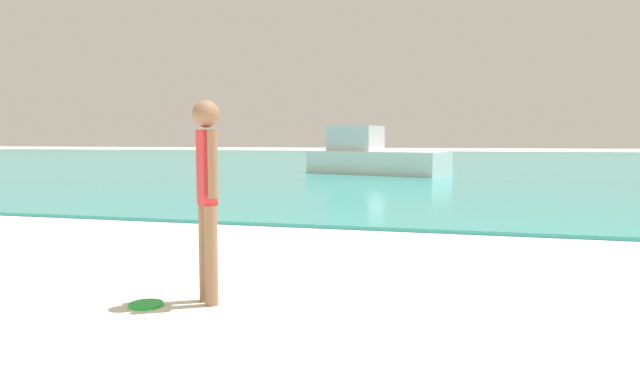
# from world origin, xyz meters

# --- Properties ---
(water) EXTENTS (160.00, 60.00, 0.06)m
(water) POSITION_xyz_m (0.00, 41.63, 0.03)
(water) COLOR teal
(water) RESTS_ON ground
(person_standing) EXTENTS (0.29, 0.30, 1.68)m
(person_standing) POSITION_xyz_m (-0.73, 7.41, 0.95)
(person_standing) COLOR #936B4C
(person_standing) RESTS_ON ground
(frisbee) EXTENTS (0.28, 0.28, 0.03)m
(frisbee) POSITION_xyz_m (-1.19, 7.19, 0.01)
(frisbee) COLOR green
(frisbee) RESTS_ON ground
(boat_near) EXTENTS (5.63, 3.46, 1.82)m
(boat_near) POSITION_xyz_m (-2.61, 25.21, 0.69)
(boat_near) COLOR white
(boat_near) RESTS_ON water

